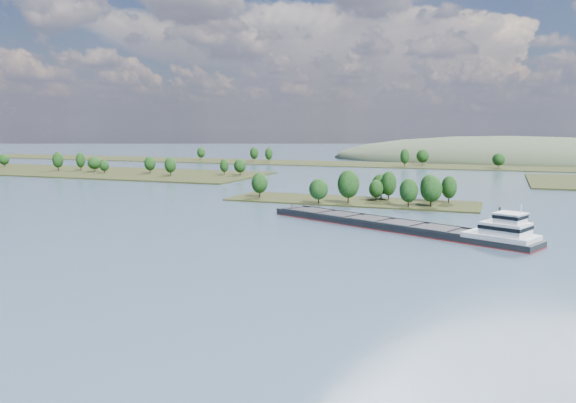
% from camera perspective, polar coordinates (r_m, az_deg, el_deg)
% --- Properties ---
extents(ground, '(1800.00, 1800.00, 0.00)m').
position_cam_1_polar(ground, '(170.17, 1.29, -2.55)').
color(ground, '#3B4E66').
rests_on(ground, ground).
extents(tree_island, '(100.00, 32.67, 14.22)m').
position_cam_1_polar(tree_island, '(223.83, 7.89, 0.85)').
color(tree_island, black).
rests_on(tree_island, ground).
extents(left_bank, '(300.00, 80.00, 14.79)m').
position_cam_1_polar(left_bank, '(413.21, -22.81, 2.98)').
color(left_bank, black).
rests_on(left_bank, ground).
extents(back_shoreline, '(900.00, 60.00, 14.56)m').
position_cam_1_polar(back_shoreline, '(441.17, 14.62, 3.56)').
color(back_shoreline, black).
rests_on(back_shoreline, ground).
extents(hill_west, '(320.00, 160.00, 44.00)m').
position_cam_1_polar(hill_west, '(538.68, 21.31, 3.90)').
color(hill_west, '#3A4630').
rests_on(hill_west, ground).
extents(cargo_barge, '(83.69, 44.55, 11.77)m').
position_cam_1_polar(cargo_barge, '(166.08, 12.10, -2.45)').
color(cargo_barge, black).
rests_on(cargo_barge, ground).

